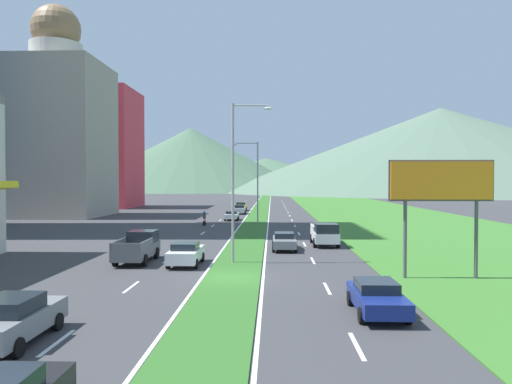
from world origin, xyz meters
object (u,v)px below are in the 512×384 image
street_lamp_near (237,173)px  car_0 (377,297)px  pickup_truck_0 (325,234)px  pickup_truck_1 (138,247)px  street_lamp_mid (255,177)px  car_5 (13,319)px  car_6 (186,253)px  motorcycle_rider (204,219)px  billboard_roadside (441,187)px  car_3 (232,215)px  car_7 (284,241)px  car_2 (240,209)px  car_1 (241,206)px

street_lamp_near → car_0: (6.76, -12.39, -5.37)m
pickup_truck_0 → pickup_truck_1: 16.28m
street_lamp_near → street_lamp_mid: 30.21m
car_5 → car_6: size_ratio=1.03×
motorcycle_rider → billboard_roadside: bearing=-151.4°
car_3 → motorcycle_rider: 8.54m
street_lamp_mid → motorcycle_rider: size_ratio=5.30×
street_lamp_near → car_7: size_ratio=2.37×
car_6 → car_7: 9.97m
car_2 → car_6: (-0.24, -50.05, -0.00)m
car_3 → car_7: 30.25m
car_2 → car_5: (-3.42, -65.60, 0.03)m
car_2 → car_5: bearing=177.0°
street_lamp_mid → car_3: (-3.52, 5.76, -5.35)m
car_0 → car_1: (-10.16, 70.45, 0.09)m
car_7 → motorcycle_rider: 23.42m
motorcycle_rider → car_6: bearing=-174.5°
billboard_roadside → pickup_truck_1: 19.99m
car_1 → car_5: 74.61m
car_2 → car_5: size_ratio=0.88×
street_lamp_near → pickup_truck_0: bearing=52.9°
street_lamp_mid → car_0: street_lamp_mid is taller
billboard_roadside → pickup_truck_1: (-18.74, 5.52, -4.23)m
car_1 → motorcycle_rider: size_ratio=2.09×
car_6 → car_7: (6.66, 7.41, -0.06)m
street_lamp_near → car_3: (-3.31, 35.97, -5.39)m
car_6 → pickup_truck_1: bearing=68.7°
street_lamp_near → car_7: street_lamp_near is taller
street_lamp_mid → car_7: size_ratio=2.33×
street_lamp_near → car_7: bearing=62.5°
car_5 → motorcycle_rider: motorcycle_rider is taller
car_0 → street_lamp_mid: bearing=-171.3°
street_lamp_mid → billboard_roadside: size_ratio=1.57×
car_2 → car_6: car_2 is taller
street_lamp_mid → car_2: bearing=99.8°
street_lamp_mid → car_1: street_lamp_mid is taller
car_3 → car_5: (-3.17, -52.46, 0.11)m
pickup_truck_0 → motorcycle_rider: size_ratio=2.70×
motorcycle_rider → car_3: bearing=-19.0°
car_0 → car_5: car_5 is taller
street_lamp_near → motorcycle_rider: bearing=102.3°
car_0 → car_2: car_2 is taller
car_5 → motorcycle_rider: size_ratio=2.30×
car_1 → car_3: size_ratio=0.94×
car_5 → car_6: (3.19, 15.55, -0.03)m
car_6 → pickup_truck_1: 3.82m
car_3 → car_7: car_7 is taller
car_1 → car_6: car_1 is taller
street_lamp_mid → pickup_truck_0: bearing=-72.3°
pickup_truck_0 → car_5: bearing=-27.6°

